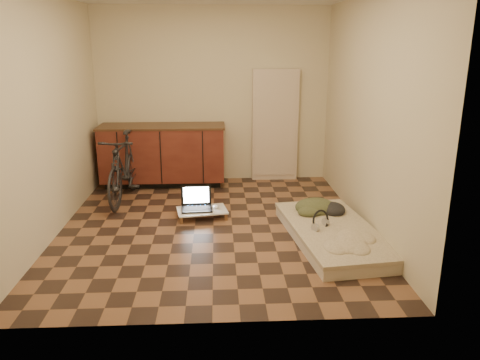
{
  "coord_description": "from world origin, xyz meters",
  "views": [
    {
      "loc": [
        0.06,
        -5.14,
        2.06
      ],
      "look_at": [
        0.31,
        0.02,
        0.55
      ],
      "focal_mm": 35.0,
      "sensor_mm": 36.0,
      "label": 1
    }
  ],
  "objects_px": {
    "bicycle": "(124,164)",
    "laptop": "(197,204)",
    "lap_desk": "(202,211)",
    "futon": "(333,234)"
  },
  "relations": [
    {
      "from": "lap_desk",
      "to": "futon",
      "type": "bearing_deg",
      "value": -38.12
    },
    {
      "from": "bicycle",
      "to": "lap_desk",
      "type": "bearing_deg",
      "value": -30.19
    },
    {
      "from": "lap_desk",
      "to": "laptop",
      "type": "xyz_separation_m",
      "value": [
        -0.07,
        0.06,
        0.06
      ]
    },
    {
      "from": "bicycle",
      "to": "laptop",
      "type": "relative_size",
      "value": 3.98
    },
    {
      "from": "futon",
      "to": "lap_desk",
      "type": "relative_size",
      "value": 2.84
    },
    {
      "from": "futon",
      "to": "lap_desk",
      "type": "xyz_separation_m",
      "value": [
        -1.44,
        0.77,
        0.01
      ]
    },
    {
      "from": "futon",
      "to": "laptop",
      "type": "bearing_deg",
      "value": 144.31
    },
    {
      "from": "bicycle",
      "to": "laptop",
      "type": "xyz_separation_m",
      "value": [
        0.99,
        -0.66,
        -0.36
      ]
    },
    {
      "from": "futon",
      "to": "laptop",
      "type": "height_order",
      "value": "laptop"
    },
    {
      "from": "laptop",
      "to": "lap_desk",
      "type": "bearing_deg",
      "value": -44.68
    }
  ]
}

